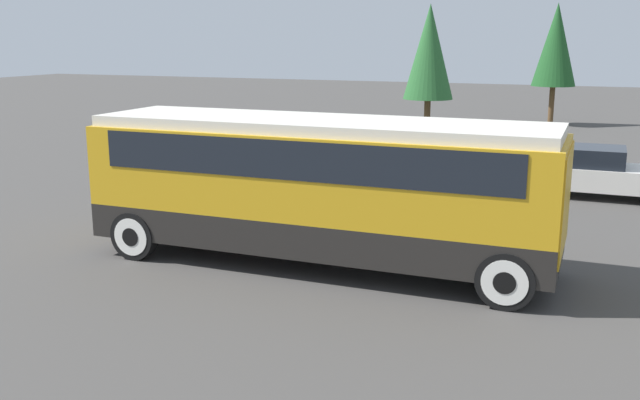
{
  "coord_description": "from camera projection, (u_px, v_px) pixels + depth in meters",
  "views": [
    {
      "loc": [
        5.26,
        -13.17,
        4.61
      ],
      "look_at": [
        0.0,
        0.0,
        1.36
      ],
      "focal_mm": 40.0,
      "sensor_mm": 36.0,
      "label": 1
    }
  ],
  "objects": [
    {
      "name": "parked_car_near",
      "position": [
        264.0,
        179.0,
        20.25
      ],
      "size": [
        4.46,
        1.79,
        1.34
      ],
      "color": "maroon",
      "rests_on": "ground_plane"
    },
    {
      "name": "parked_car_mid",
      "position": [
        368.0,
        158.0,
        23.43
      ],
      "size": [
        4.13,
        1.83,
        1.42
      ],
      "color": "navy",
      "rests_on": "ground_plane"
    },
    {
      "name": "tree_left",
      "position": [
        556.0,
        45.0,
        37.15
      ],
      "size": [
        2.26,
        2.26,
        6.34
      ],
      "color": "brown",
      "rests_on": "ground_plane"
    },
    {
      "name": "tour_bus",
      "position": [
        324.0,
        178.0,
        14.41
      ],
      "size": [
        9.51,
        2.66,
        3.01
      ],
      "color": "black",
      "rests_on": "ground_plane"
    },
    {
      "name": "ground_plane",
      "position": [
        320.0,
        263.0,
        14.85
      ],
      "size": [
        120.0,
        120.0,
        0.0
      ],
      "primitive_type": "plane",
      "color": "#423F3D"
    },
    {
      "name": "parked_car_far",
      "position": [
        585.0,
        171.0,
        21.03
      ],
      "size": [
        4.62,
        1.87,
        1.47
      ],
      "color": "silver",
      "rests_on": "ground_plane"
    },
    {
      "name": "tree_center",
      "position": [
        429.0,
        52.0,
        31.18
      ],
      "size": [
        2.2,
        2.2,
        6.02
      ],
      "color": "brown",
      "rests_on": "ground_plane"
    }
  ]
}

